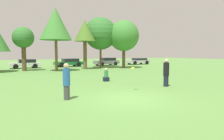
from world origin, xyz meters
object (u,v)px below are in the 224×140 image
(person_thrower, at_px, (67,81))
(tree_4, at_px, (85,31))
(frisbee, at_px, (133,68))
(parked_car_green, at_px, (69,62))
(parked_car_silver, at_px, (138,61))
(tree_6, at_px, (124,36))
(parked_car_white, at_px, (25,64))
(parked_car_grey, at_px, (107,61))
(tree_2, at_px, (23,38))
(tree_3, at_px, (56,24))
(bystander_sitting, at_px, (106,76))
(tree_5, at_px, (100,34))
(person_catcher, at_px, (166,73))

(person_thrower, height_order, tree_4, tree_4)
(tree_4, bearing_deg, person_thrower, -113.25)
(frisbee, bearing_deg, parked_car_green, 83.36)
(parked_car_silver, bearing_deg, tree_4, 20.89)
(person_thrower, bearing_deg, frisbee, -0.76)
(tree_6, relative_size, parked_car_white, 1.64)
(parked_car_grey, bearing_deg, tree_2, 16.45)
(tree_4, bearing_deg, tree_2, 173.55)
(parked_car_grey, bearing_deg, parked_car_white, -2.04)
(tree_3, distance_m, parked_car_grey, 13.13)
(bystander_sitting, height_order, tree_5, tree_5)
(parked_car_grey, height_order, parked_car_silver, parked_car_grey)
(parked_car_white, xyz_separation_m, parked_car_silver, (19.72, 0.32, -0.02))
(bystander_sitting, distance_m, tree_4, 12.82)
(tree_6, height_order, parked_car_grey, tree_6)
(tree_4, height_order, parked_car_silver, tree_4)
(tree_4, xyz_separation_m, tree_5, (2.71, 0.96, -0.10))
(parked_car_green, bearing_deg, parked_car_silver, 177.06)
(person_catcher, bearing_deg, bystander_sitting, -64.35)
(bystander_sitting, relative_size, tree_2, 0.20)
(parked_car_grey, bearing_deg, tree_3, 30.55)
(parked_car_white, height_order, parked_car_silver, parked_car_white)
(tree_5, height_order, parked_car_green, tree_5)
(person_thrower, distance_m, parked_car_silver, 29.59)
(frisbee, height_order, tree_4, tree_4)
(tree_5, height_order, tree_6, tree_5)
(tree_4, relative_size, parked_car_grey, 1.48)
(person_thrower, relative_size, tree_6, 0.25)
(frisbee, relative_size, tree_3, 0.03)
(parked_car_white, relative_size, parked_car_silver, 0.88)
(person_catcher, height_order, parked_car_grey, person_catcher)
(tree_3, height_order, parked_car_silver, tree_3)
(frisbee, distance_m, parked_car_white, 21.73)
(tree_5, bearing_deg, tree_6, -32.94)
(parked_car_white, bearing_deg, parked_car_grey, 177.96)
(tree_3, height_order, parked_car_white, tree_3)
(person_catcher, relative_size, bystander_sitting, 1.74)
(tree_6, distance_m, parked_car_silver, 10.57)
(tree_3, bearing_deg, frisbee, -86.38)
(person_catcher, bearing_deg, tree_6, -116.72)
(person_catcher, height_order, frisbee, person_catcher)
(tree_2, bearing_deg, tree_4, -6.45)
(frisbee, height_order, tree_3, tree_3)
(tree_6, xyz_separation_m, parked_car_green, (-6.09, 6.51, -3.89))
(parked_car_green, bearing_deg, person_thrower, 70.43)
(tree_4, distance_m, parked_car_grey, 9.38)
(tree_4, xyz_separation_m, parked_car_silver, (12.78, 5.74, -4.36))
(tree_5, distance_m, parked_car_white, 11.44)
(bystander_sitting, xyz_separation_m, tree_4, (2.66, 11.68, 4.57))
(person_catcher, distance_m, frisbee, 2.87)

